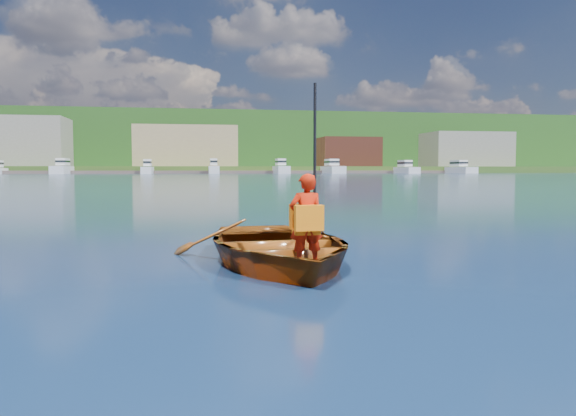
{
  "coord_description": "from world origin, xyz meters",
  "views": [
    {
      "loc": [
        -2.42,
        -7.2,
        1.27
      ],
      "look_at": [
        -1.2,
        0.17,
        0.75
      ],
      "focal_mm": 35.0,
      "sensor_mm": 36.0,
      "label": 1
    }
  ],
  "objects_px": {
    "dock": "(205,172)",
    "marina_yachts": "(227,168)",
    "child_paddler": "(306,220)",
    "rowboat": "(277,246)"
  },
  "relations": [
    {
      "from": "dock",
      "to": "child_paddler",
      "type": "bearing_deg",
      "value": -90.55
    },
    {
      "from": "child_paddler",
      "to": "marina_yachts",
      "type": "xyz_separation_m",
      "value": [
        7.19,
        144.03,
        0.73
      ]
    },
    {
      "from": "dock",
      "to": "marina_yachts",
      "type": "bearing_deg",
      "value": -39.06
    },
    {
      "from": "rowboat",
      "to": "dock",
      "type": "relative_size",
      "value": 0.02
    },
    {
      "from": "rowboat",
      "to": "dock",
      "type": "xyz_separation_m",
      "value": [
        1.65,
        147.83,
        0.16
      ]
    },
    {
      "from": "rowboat",
      "to": "child_paddler",
      "type": "height_order",
      "value": "child_paddler"
    },
    {
      "from": "dock",
      "to": "marina_yachts",
      "type": "distance_m",
      "value": 7.5
    },
    {
      "from": "rowboat",
      "to": "child_paddler",
      "type": "distance_m",
      "value": 1.01
    },
    {
      "from": "marina_yachts",
      "to": "dock",
      "type": "bearing_deg",
      "value": 140.94
    },
    {
      "from": "child_paddler",
      "to": "dock",
      "type": "distance_m",
      "value": 148.72
    }
  ]
}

